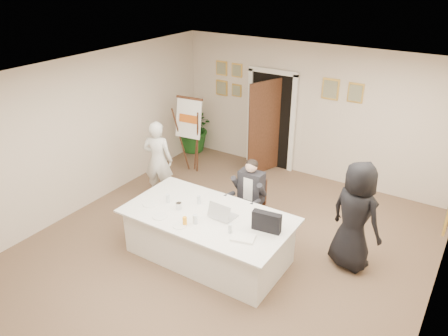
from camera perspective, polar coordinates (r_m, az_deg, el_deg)
floor at (r=7.08m, az=-0.63°, el=-11.34°), size 7.00×7.00×0.00m
ceiling at (r=5.84m, az=-0.77°, el=11.16°), size 6.00×7.00×0.02m
wall_back at (r=9.25m, az=11.39°, el=7.12°), size 6.00×0.10×2.80m
wall_left at (r=8.24m, az=-18.46°, el=3.97°), size 0.10×7.00×2.80m
wall_right at (r=5.52m, az=26.65°, el=-8.66°), size 0.10×7.00×2.80m
doorway at (r=9.54m, az=5.87°, el=5.81°), size 1.14×0.86×2.20m
pictures_back_wall at (r=9.39m, az=6.98°, el=10.60°), size 3.40×0.06×0.80m
conference_table at (r=6.84m, az=-2.08°, el=-8.80°), size 2.57×1.37×0.78m
seated_man at (r=7.37m, az=3.38°, el=-3.61°), size 0.70×0.72×1.33m
flip_chart at (r=9.41m, az=-4.27°, el=3.83°), size 0.59×0.40×1.67m
standing_man at (r=8.44m, az=-8.61°, el=1.02°), size 0.67×0.55×1.57m
standing_woman at (r=6.70m, az=16.79°, el=-6.07°), size 0.99×0.82×1.72m
potted_palm at (r=10.54m, az=-3.87°, el=5.27°), size 1.13×1.00×1.20m
laptop at (r=6.52m, az=-0.02°, el=-5.24°), size 0.39×0.40×0.28m
laptop_bag at (r=6.22m, az=5.58°, el=-7.00°), size 0.43×0.17×0.29m
paper_stack at (r=6.09m, az=2.51°, el=-9.09°), size 0.37×0.30×0.03m
plate_left at (r=6.98m, az=-9.63°, el=-4.65°), size 0.27×0.27×0.01m
plate_mid at (r=6.64m, az=-8.40°, el=-6.25°), size 0.29×0.29×0.01m
plate_near at (r=6.39m, az=-5.81°, el=-7.51°), size 0.21×0.21×0.01m
glass_a at (r=6.96m, az=-7.34°, el=-3.96°), size 0.08×0.08×0.14m
glass_b at (r=6.40m, az=-3.78°, el=-6.70°), size 0.09×0.09×0.14m
glass_c at (r=6.18m, az=0.80°, el=-7.92°), size 0.06×0.06×0.14m
glass_d at (r=6.88m, az=-3.31°, el=-4.16°), size 0.06×0.06×0.14m
oj_glass at (r=6.38m, az=-5.14°, el=-6.92°), size 0.07×0.07×0.13m
steel_jug at (r=6.77m, az=-5.92°, el=-4.97°), size 0.10×0.10×0.11m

